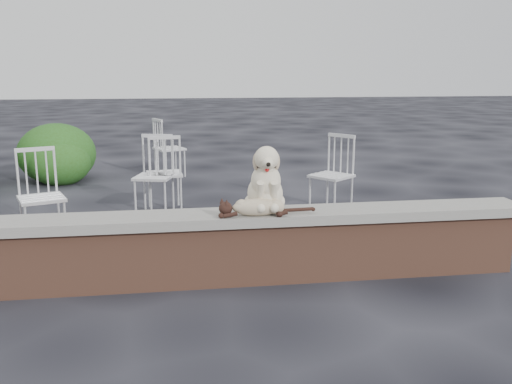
{
  "coord_description": "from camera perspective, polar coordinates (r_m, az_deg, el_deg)",
  "views": [
    {
      "loc": [
        0.18,
        -4.28,
        1.7
      ],
      "look_at": [
        0.84,
        0.2,
        0.7
      ],
      "focal_mm": 38.9,
      "sensor_mm": 36.0,
      "label": 1
    }
  ],
  "objects": [
    {
      "name": "chair_e",
      "position": [
        9.09,
        -8.89,
        4.54
      ],
      "size": [
        0.74,
        0.74,
        0.94
      ],
      "primitive_type": null,
      "rotation": [
        0.0,
        0.0,
        1.98
      ],
      "color": "silver",
      "rests_on": "ground"
    },
    {
      "name": "dog",
      "position": [
        4.46,
        0.94,
        1.54
      ],
      "size": [
        0.39,
        0.5,
        0.55
      ],
      "primitive_type": null,
      "rotation": [
        0.0,
        0.0,
        -0.07
      ],
      "color": "beige",
      "rests_on": "capstone"
    },
    {
      "name": "chair_d",
      "position": [
        6.73,
        7.77,
        1.81
      ],
      "size": [
        0.79,
        0.79,
        0.94
      ],
      "primitive_type": null,
      "rotation": [
        0.0,
        0.0,
        -0.89
      ],
      "color": "silver",
      "rests_on": "ground"
    },
    {
      "name": "cat",
      "position": [
        4.35,
        0.21,
        -1.44
      ],
      "size": [
        0.92,
        0.28,
        0.15
      ],
      "primitive_type": null,
      "rotation": [
        0.0,
        0.0,
        -0.07
      ],
      "color": "tan",
      "rests_on": "capstone"
    },
    {
      "name": "brick_wall",
      "position": [
        4.53,
        -10.31,
        -6.45
      ],
      "size": [
        6.0,
        0.3,
        0.5
      ],
      "primitive_type": "cube",
      "color": "brown",
      "rests_on": "ground"
    },
    {
      "name": "capstone",
      "position": [
        4.44,
        -10.46,
        -2.91
      ],
      "size": [
        6.2,
        0.4,
        0.08
      ],
      "primitive_type": "cube",
      "color": "slate",
      "rests_on": "brick_wall"
    },
    {
      "name": "ground",
      "position": [
        4.61,
        -10.19,
        -9.39
      ],
      "size": [
        60.0,
        60.0,
        0.0
      ],
      "primitive_type": "plane",
      "color": "black",
      "rests_on": "ground"
    },
    {
      "name": "chair_c",
      "position": [
        6.89,
        -9.42,
        2.01
      ],
      "size": [
        0.61,
        0.61,
        0.94
      ],
      "primitive_type": null,
      "rotation": [
        0.0,
        0.0,
        3.23
      ],
      "color": "silver",
      "rests_on": "ground"
    },
    {
      "name": "chair_b",
      "position": [
        6.72,
        -10.45,
        1.7
      ],
      "size": [
        0.69,
        0.69,
        0.94
      ],
      "primitive_type": null,
      "rotation": [
        0.0,
        0.0,
        -0.26
      ],
      "color": "silver",
      "rests_on": "ground"
    },
    {
      "name": "chair_a",
      "position": [
        5.9,
        -21.2,
        -0.45
      ],
      "size": [
        0.72,
        0.72,
        0.94
      ],
      "primitive_type": null,
      "rotation": [
        0.0,
        0.0,
        0.36
      ],
      "color": "silver",
      "rests_on": "ground"
    }
  ]
}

